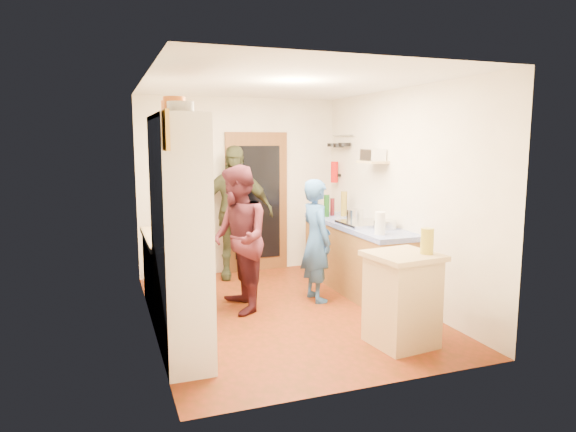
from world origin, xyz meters
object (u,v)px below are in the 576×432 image
hutch_body (180,238)px  right_counter_base (357,259)px  island_base (402,302)px  person_left (239,238)px  person_back (235,212)px  person_hob (319,241)px

hutch_body → right_counter_base: 2.90m
hutch_body → island_base: size_ratio=2.56×
right_counter_base → island_base: (-0.46, -1.81, 0.01)m
hutch_body → island_base: bearing=-14.1°
person_left → person_back: (0.31, 1.42, 0.10)m
island_base → person_hob: size_ratio=0.57×
person_left → island_base: bearing=39.0°
right_counter_base → island_base: bearing=-104.4°
hutch_body → right_counter_base: size_ratio=1.00×
hutch_body → person_left: 1.35m
person_hob → person_left: size_ratio=0.89×
hutch_body → person_hob: size_ratio=1.45×
hutch_body → island_base: hutch_body is taller
island_base → person_left: bearing=128.1°
right_counter_base → hutch_body: bearing=-152.5°
island_base → person_left: person_left is taller
right_counter_base → island_base: size_ratio=2.56×
hutch_body → right_counter_base: (2.50, 1.30, -0.68)m
island_base → person_back: (-0.91, 2.97, 0.53)m
hutch_body → right_counter_base: hutch_body is taller
hutch_body → right_counter_base: bearing=27.5°
right_counter_base → person_back: 1.87m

